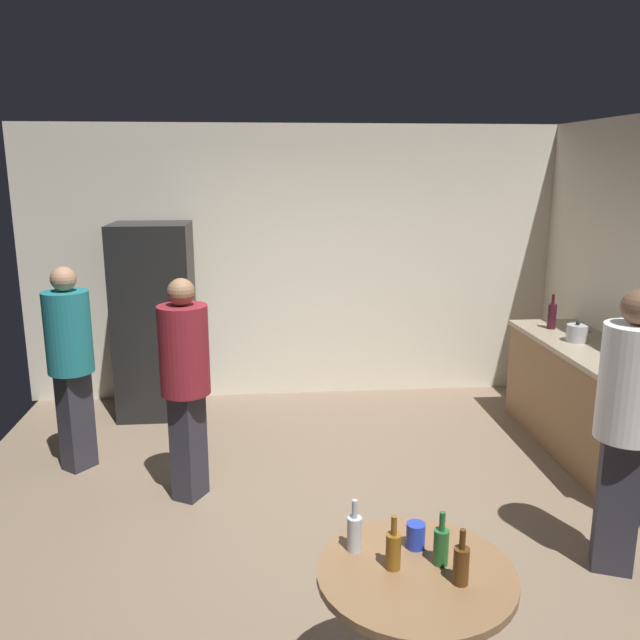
{
  "coord_description": "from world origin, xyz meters",
  "views": [
    {
      "loc": [
        -0.34,
        -3.84,
        2.31
      ],
      "look_at": [
        0.03,
        0.23,
        1.34
      ],
      "focal_mm": 36.69,
      "sensor_mm": 36.0,
      "label": 1
    }
  ],
  "objects_px": {
    "beer_bottle_green": "(441,545)",
    "person_in_white_shirt": "(628,412)",
    "person_in_maroon_shirt": "(185,373)",
    "refrigerator": "(155,320)",
    "kettle": "(577,333)",
    "beer_bottle_amber": "(393,549)",
    "beer_bottle_brown": "(461,564)",
    "wine_bottle_on_counter": "(552,316)",
    "beer_bottle_clear": "(354,532)",
    "person_in_teal_shirt": "(70,354)",
    "foreground_table": "(415,594)",
    "plastic_cup_blue": "(416,535)"
  },
  "relations": [
    {
      "from": "kettle",
      "to": "beer_bottle_green",
      "type": "relative_size",
      "value": 1.06
    },
    {
      "from": "beer_bottle_brown",
      "to": "plastic_cup_blue",
      "type": "height_order",
      "value": "beer_bottle_brown"
    },
    {
      "from": "foreground_table",
      "to": "beer_bottle_green",
      "type": "relative_size",
      "value": 3.48
    },
    {
      "from": "kettle",
      "to": "beer_bottle_amber",
      "type": "relative_size",
      "value": 1.06
    },
    {
      "from": "beer_bottle_amber",
      "to": "beer_bottle_clear",
      "type": "relative_size",
      "value": 1.0
    },
    {
      "from": "beer_bottle_brown",
      "to": "person_in_white_shirt",
      "type": "relative_size",
      "value": 0.14
    },
    {
      "from": "foreground_table",
      "to": "person_in_white_shirt",
      "type": "xyz_separation_m",
      "value": [
        1.42,
        0.98,
        0.35
      ]
    },
    {
      "from": "beer_bottle_green",
      "to": "person_in_white_shirt",
      "type": "distance_m",
      "value": 1.62
    },
    {
      "from": "beer_bottle_brown",
      "to": "beer_bottle_clear",
      "type": "distance_m",
      "value": 0.46
    },
    {
      "from": "refrigerator",
      "to": "person_in_maroon_shirt",
      "type": "xyz_separation_m",
      "value": [
        0.46,
        -1.71,
        0.02
      ]
    },
    {
      "from": "beer_bottle_clear",
      "to": "person_in_maroon_shirt",
      "type": "xyz_separation_m",
      "value": [
        -0.9,
        1.91,
        0.1
      ]
    },
    {
      "from": "kettle",
      "to": "person_in_white_shirt",
      "type": "height_order",
      "value": "person_in_white_shirt"
    },
    {
      "from": "beer_bottle_amber",
      "to": "person_in_teal_shirt",
      "type": "xyz_separation_m",
      "value": [
        -1.95,
        2.59,
        0.11
      ]
    },
    {
      "from": "beer_bottle_brown",
      "to": "person_in_teal_shirt",
      "type": "bearing_deg",
      "value": 128.86
    },
    {
      "from": "kettle",
      "to": "beer_bottle_brown",
      "type": "xyz_separation_m",
      "value": [
        -1.83,
        -2.79,
        -0.15
      ]
    },
    {
      "from": "refrigerator",
      "to": "kettle",
      "type": "distance_m",
      "value": 3.72
    },
    {
      "from": "beer_bottle_brown",
      "to": "beer_bottle_clear",
      "type": "height_order",
      "value": "same"
    },
    {
      "from": "refrigerator",
      "to": "person_in_white_shirt",
      "type": "bearing_deg",
      "value": -43.08
    },
    {
      "from": "wine_bottle_on_counter",
      "to": "beer_bottle_brown",
      "type": "xyz_separation_m",
      "value": [
        -1.81,
        -3.23,
        -0.2
      ]
    },
    {
      "from": "person_in_maroon_shirt",
      "to": "person_in_teal_shirt",
      "type": "relative_size",
      "value": 0.99
    },
    {
      "from": "refrigerator",
      "to": "kettle",
      "type": "xyz_separation_m",
      "value": [
        3.56,
        -1.08,
        0.07
      ]
    },
    {
      "from": "refrigerator",
      "to": "person_in_white_shirt",
      "type": "height_order",
      "value": "refrigerator"
    },
    {
      "from": "person_in_maroon_shirt",
      "to": "refrigerator",
      "type": "bearing_deg",
      "value": 134.39
    },
    {
      "from": "person_in_teal_shirt",
      "to": "beer_bottle_amber",
      "type": "bearing_deg",
      "value": -14.86
    },
    {
      "from": "kettle",
      "to": "beer_bottle_amber",
      "type": "height_order",
      "value": "kettle"
    },
    {
      "from": "plastic_cup_blue",
      "to": "person_in_maroon_shirt",
      "type": "distance_m",
      "value": 2.24
    },
    {
      "from": "person_in_maroon_shirt",
      "to": "wine_bottle_on_counter",
      "type": "bearing_deg",
      "value": 48.46
    },
    {
      "from": "kettle",
      "to": "person_in_teal_shirt",
      "type": "distance_m",
      "value": 4.02
    },
    {
      "from": "wine_bottle_on_counter",
      "to": "beer_bottle_green",
      "type": "height_order",
      "value": "wine_bottle_on_counter"
    },
    {
      "from": "beer_bottle_amber",
      "to": "wine_bottle_on_counter",
      "type": "bearing_deg",
      "value": 56.65
    },
    {
      "from": "beer_bottle_amber",
      "to": "person_in_maroon_shirt",
      "type": "height_order",
      "value": "person_in_maroon_shirt"
    },
    {
      "from": "kettle",
      "to": "person_in_maroon_shirt",
      "type": "relative_size",
      "value": 0.15
    },
    {
      "from": "beer_bottle_brown",
      "to": "plastic_cup_blue",
      "type": "distance_m",
      "value": 0.28
    },
    {
      "from": "refrigerator",
      "to": "beer_bottle_green",
      "type": "bearing_deg",
      "value": -65.72
    },
    {
      "from": "foreground_table",
      "to": "beer_bottle_clear",
      "type": "distance_m",
      "value": 0.34
    },
    {
      "from": "refrigerator",
      "to": "person_in_teal_shirt",
      "type": "xyz_separation_m",
      "value": [
        -0.46,
        -1.16,
        0.03
      ]
    },
    {
      "from": "plastic_cup_blue",
      "to": "beer_bottle_green",
      "type": "bearing_deg",
      "value": -59.01
    },
    {
      "from": "wine_bottle_on_counter",
      "to": "beer_bottle_clear",
      "type": "xyz_separation_m",
      "value": [
        -2.18,
        -2.97,
        -0.2
      ]
    },
    {
      "from": "wine_bottle_on_counter",
      "to": "beer_bottle_amber",
      "type": "height_order",
      "value": "wine_bottle_on_counter"
    },
    {
      "from": "refrigerator",
      "to": "beer_bottle_brown",
      "type": "bearing_deg",
      "value": -65.93
    },
    {
      "from": "beer_bottle_amber",
      "to": "person_in_teal_shirt",
      "type": "bearing_deg",
      "value": 126.88
    },
    {
      "from": "beer_bottle_amber",
      "to": "person_in_white_shirt",
      "type": "xyz_separation_m",
      "value": [
        1.51,
        0.95,
        0.16
      ]
    },
    {
      "from": "beer_bottle_amber",
      "to": "person_in_maroon_shirt",
      "type": "distance_m",
      "value": 2.3
    },
    {
      "from": "beer_bottle_amber",
      "to": "beer_bottle_green",
      "type": "bearing_deg",
      "value": 3.57
    },
    {
      "from": "foreground_table",
      "to": "plastic_cup_blue",
      "type": "relative_size",
      "value": 7.27
    },
    {
      "from": "beer_bottle_amber",
      "to": "beer_bottle_green",
      "type": "distance_m",
      "value": 0.2
    },
    {
      "from": "person_in_maroon_shirt",
      "to": "kettle",
      "type": "bearing_deg",
      "value": 40.84
    },
    {
      "from": "foreground_table",
      "to": "person_in_maroon_shirt",
      "type": "bearing_deg",
      "value": 118.44
    },
    {
      "from": "wine_bottle_on_counter",
      "to": "beer_bottle_brown",
      "type": "bearing_deg",
      "value": -119.22
    },
    {
      "from": "beer_bottle_brown",
      "to": "person_in_white_shirt",
      "type": "distance_m",
      "value": 1.67
    }
  ]
}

